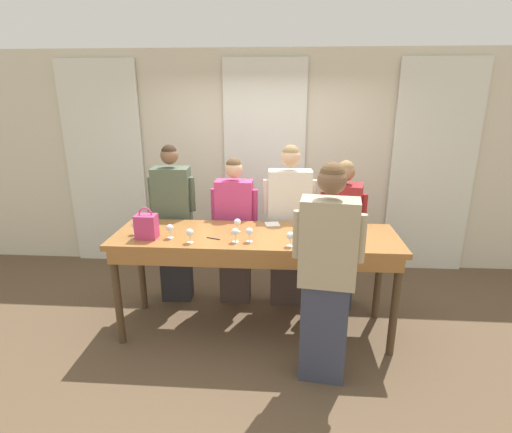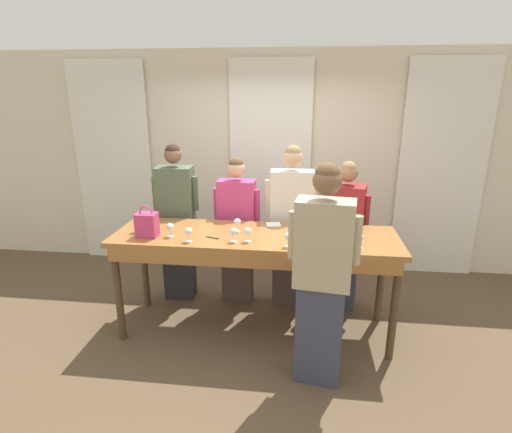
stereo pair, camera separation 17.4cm
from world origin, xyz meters
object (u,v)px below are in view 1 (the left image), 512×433
handbag (146,226)px  guest_pink_top (235,230)px  guest_cream_sweater (289,225)px  wine_glass_back_left (290,236)px  wine_bottle (306,225)px  guest_striped_shirt (341,235)px  wine_glass_near_host (237,223)px  wine_glass_front_right (343,226)px  wine_glass_by_bottle (344,236)px  guest_olive_jacket (174,224)px  wine_glass_back_mid (332,220)px  wine_glass_center_mid (249,232)px  wine_glass_front_mid (135,225)px  wine_glass_center_left (361,236)px  wine_glass_center_right (302,233)px  wine_glass_front_left (235,232)px  wine_glass_by_handbag (170,228)px  wine_glass_back_right (190,233)px  host_pouring (327,275)px  tasting_bar (255,245)px

handbag → guest_pink_top: size_ratio=0.18×
handbag → guest_cream_sweater: guest_cream_sweater is taller
wine_glass_back_left → guest_pink_top: bearing=124.6°
wine_bottle → wine_glass_back_left: (-0.14, -0.22, -0.03)m
wine_glass_back_left → guest_striped_shirt: bearing=56.6°
wine_glass_near_host → guest_pink_top: 0.59m
wine_glass_front_right → guest_striped_shirt: guest_striped_shirt is taller
wine_bottle → wine_glass_by_bottle: size_ratio=2.56×
guest_olive_jacket → wine_bottle: bearing=-24.3°
guest_pink_top → wine_glass_back_mid: bearing=-20.3°
wine_glass_center_mid → guest_olive_jacket: bearing=139.5°
wine_glass_front_mid → wine_glass_back_left: size_ratio=1.00×
guest_pink_top → guest_striped_shirt: bearing=0.0°
wine_glass_center_left → wine_glass_back_mid: bearing=114.1°
wine_bottle → wine_glass_front_mid: (-1.58, -0.01, -0.03)m
wine_glass_center_right → guest_olive_jacket: bearing=150.6°
wine_glass_center_right → wine_glass_by_bottle: same height
wine_glass_front_right → wine_glass_by_bottle: bearing=-97.3°
wine_glass_front_left → wine_glass_near_host: (-0.01, 0.27, -0.00)m
handbag → wine_glass_front_right: handbag is taller
wine_glass_back_mid → guest_olive_jacket: size_ratio=0.07×
wine_bottle → wine_glass_by_handbag: wine_bottle is taller
handbag → wine_glass_back_right: 0.43m
guest_pink_top → guest_cream_sweater: (0.59, -0.00, 0.07)m
guest_pink_top → host_pouring: 1.51m
handbag → wine_glass_back_left: size_ratio=2.22×
handbag → host_pouring: size_ratio=0.16×
handbag → guest_pink_top: 1.07m
wine_glass_front_right → wine_glass_front_mid: bearing=-176.8°
wine_glass_front_left → wine_glass_center_right: bearing=2.1°
wine_glass_back_right → wine_glass_by_handbag: bearing=153.1°
tasting_bar → guest_olive_jacket: size_ratio=1.50×
handbag → wine_bottle: bearing=4.2°
wine_bottle → guest_pink_top: bearing=139.0°
wine_glass_front_mid → wine_glass_center_right: bearing=-4.4°
wine_glass_front_mid → guest_cream_sweater: bearing=24.3°
wine_glass_by_bottle → wine_glass_back_left: bearing=-175.8°
handbag → guest_striped_shirt: 2.03m
wine_glass_center_right → wine_glass_front_left: bearing=-177.9°
handbag → tasting_bar: bearing=8.3°
wine_glass_back_left → wine_glass_center_left: bearing=4.6°
wine_glass_center_left → wine_glass_back_left: (-0.60, -0.05, 0.00)m
wine_glass_back_left → guest_pink_top: (-0.59, 0.85, -0.26)m
wine_glass_back_mid → wine_glass_by_bottle: size_ratio=1.00×
handbag → host_pouring: 1.66m
wine_glass_front_right → wine_glass_by_handbag: size_ratio=1.00×
wine_glass_front_mid → wine_glass_back_left: (1.44, -0.20, 0.00)m
wine_glass_front_right → wine_glass_back_left: size_ratio=1.00×
wine_glass_front_right → wine_glass_back_left: same height
wine_glass_back_mid → host_pouring: host_pouring is taller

